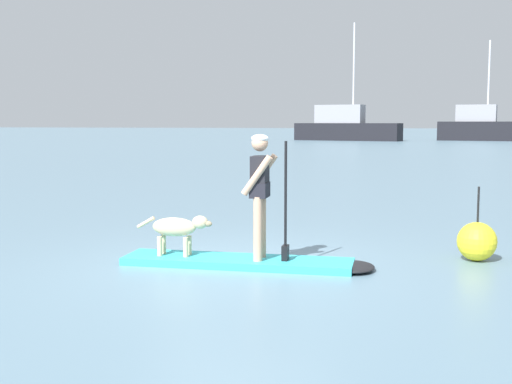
# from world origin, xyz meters

# --- Properties ---
(ground_plane) EXTENTS (400.00, 400.00, 0.00)m
(ground_plane) POSITION_xyz_m (0.00, 0.00, 0.00)
(ground_plane) COLOR slate
(paddleboard) EXTENTS (3.44, 0.87, 0.10)m
(paddleboard) POSITION_xyz_m (0.23, 0.01, 0.05)
(paddleboard) COLOR #33B2BF
(paddleboard) RESTS_ON ground_plane
(person_paddler) EXTENTS (0.61, 0.49, 1.68)m
(person_paddler) POSITION_xyz_m (0.33, 0.02, 1.08)
(person_paddler) COLOR tan
(person_paddler) RESTS_ON paddleboard
(dog) EXTENTS (1.09, 0.25, 0.57)m
(dog) POSITION_xyz_m (-0.85, -0.04, 0.48)
(dog) COLOR #CCB78C
(dog) RESTS_ON paddleboard
(moored_boat_center) EXTENTS (11.46, 4.77, 12.16)m
(moored_boat_center) POSITION_xyz_m (-5.90, 60.71, 1.44)
(moored_boat_center) COLOR black
(moored_boat_center) RESTS_ON ground_plane
(moored_boat_starboard) EXTENTS (9.19, 4.02, 10.34)m
(moored_boat_starboard) POSITION_xyz_m (7.88, 63.87, 1.45)
(moored_boat_starboard) COLOR black
(moored_boat_starboard) RESTS_ON ground_plane
(marker_buoy) EXTENTS (0.55, 0.55, 1.05)m
(marker_buoy) POSITION_xyz_m (3.17, 1.13, 0.28)
(marker_buoy) COLOR yellow
(marker_buoy) RESTS_ON ground_plane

